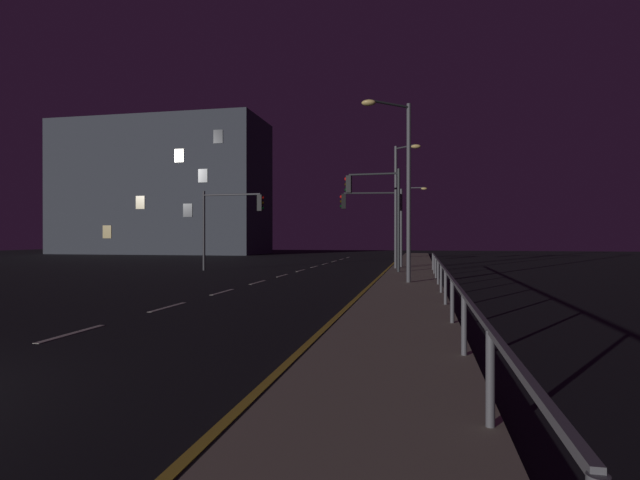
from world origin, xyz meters
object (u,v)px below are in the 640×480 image
traffic_light_far_center (376,201)px  street_lamp_corner (401,174)px  traffic_light_overhead_east (231,214)px  street_lamp_far_end (399,195)px  traffic_light_far_left (373,212)px  street_lamp_mid_block (411,214)px  building_distant (162,188)px

traffic_light_far_center → street_lamp_corner: bearing=-76.0°
traffic_light_overhead_east → traffic_light_far_center: bearing=-5.5°
traffic_light_overhead_east → street_lamp_far_end: street_lamp_far_end is taller
traffic_light_far_left → traffic_light_far_center: traffic_light_far_center is taller
traffic_light_overhead_east → traffic_light_far_center: traffic_light_far_center is taller
street_lamp_corner → street_lamp_far_end: size_ratio=1.00×
traffic_light_overhead_east → street_lamp_corner: bearing=-35.6°
traffic_light_far_center → street_lamp_mid_block: (1.51, 20.41, 0.17)m
street_lamp_corner → street_lamp_far_end: 9.50m
traffic_light_far_left → street_lamp_mid_block: street_lamp_mid_block is taller
street_lamp_mid_block → building_distant: bearing=163.7°
traffic_light_far_center → street_lamp_mid_block: 20.47m
street_lamp_corner → street_lamp_mid_block: street_lamp_corner is taller
street_lamp_mid_block → building_distant: (-30.71, 8.97, 3.95)m
street_lamp_corner → street_lamp_far_end: (-0.48, 9.49, -0.06)m
traffic_light_far_center → street_lamp_far_end: bearing=68.3°
street_lamp_corner → street_lamp_far_end: bearing=92.9°
street_lamp_corner → building_distant: bearing=130.6°
traffic_light_overhead_east → street_lamp_corner: street_lamp_corner is taller
traffic_light_far_left → building_distant: 38.26m
traffic_light_far_center → traffic_light_overhead_east: bearing=174.5°
street_lamp_far_end → building_distant: bearing=138.9°
traffic_light_far_left → building_distant: size_ratio=0.19×
street_lamp_corner → building_distant: size_ratio=0.29×
street_lamp_far_end → street_lamp_mid_block: bearing=88.8°
traffic_light_overhead_east → building_distant: size_ratio=0.19×
traffic_light_far_center → street_lamp_far_end: size_ratio=0.76×
traffic_light_far_left → street_lamp_mid_block: 16.11m
traffic_light_far_left → street_lamp_corner: street_lamp_corner is taller
traffic_light_far_left → street_lamp_far_end: (1.70, -1.52, 0.93)m
traffic_light_overhead_east → street_lamp_far_end: (9.89, 2.08, 1.16)m
traffic_light_far_center → street_lamp_far_end: street_lamp_far_end is taller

